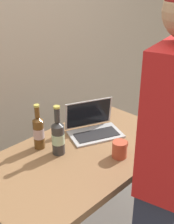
% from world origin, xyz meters
% --- Properties ---
extents(desk, '(1.26, 0.71, 0.75)m').
position_xyz_m(desk, '(0.00, 0.00, 0.65)').
color(desk, olive).
rests_on(desk, ground).
extents(laptop, '(0.40, 0.35, 0.21)m').
position_xyz_m(laptop, '(0.22, 0.11, 0.80)').
color(laptop, '#B7BABC').
rests_on(laptop, desk).
extents(beer_bottle_amber, '(0.07, 0.07, 0.29)m').
position_xyz_m(beer_bottle_amber, '(-0.14, 0.22, 0.86)').
color(beer_bottle_amber, brown).
rests_on(beer_bottle_amber, desk).
extents(beer_bottle_brown, '(0.08, 0.08, 0.31)m').
position_xyz_m(beer_bottle_brown, '(-0.10, 0.09, 0.86)').
color(beer_bottle_brown, '#333333').
rests_on(beer_bottle_brown, desk).
extents(person_figure, '(0.44, 0.34, 1.74)m').
position_xyz_m(person_figure, '(0.02, -0.55, 0.91)').
color(person_figure, '#2D3347').
rests_on(person_figure, ground).
extents(coffee_mug, '(0.12, 0.09, 0.10)m').
position_xyz_m(coffee_mug, '(0.12, -0.19, 0.80)').
color(coffee_mug, '#BF4C33').
rests_on(coffee_mug, desk).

